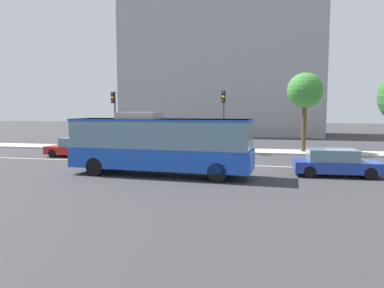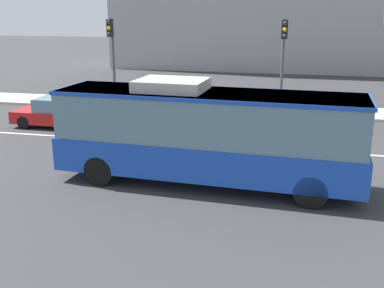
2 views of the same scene
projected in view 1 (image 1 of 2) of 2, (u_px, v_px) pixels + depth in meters
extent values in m
plane|color=#333335|center=(225.00, 165.00, 23.58)|extent=(160.00, 160.00, 0.00)
cube|color=#B2ADA3|center=(236.00, 151.00, 31.09)|extent=(80.00, 3.05, 0.14)
cube|color=silver|center=(225.00, 165.00, 23.58)|extent=(76.00, 0.16, 0.01)
cube|color=#1947B7|center=(161.00, 158.00, 19.78)|extent=(10.13, 3.09, 1.10)
cube|color=slate|center=(160.00, 133.00, 19.66)|extent=(9.93, 3.00, 1.58)
cube|color=#1947B7|center=(160.00, 120.00, 19.59)|extent=(10.03, 3.06, 0.12)
cube|color=#B2B2B2|center=(140.00, 115.00, 19.89)|extent=(2.30, 1.93, 0.36)
cylinder|color=black|center=(225.00, 166.00, 19.97)|extent=(1.02, 0.36, 1.00)
cylinder|color=black|center=(217.00, 172.00, 17.86)|extent=(1.02, 0.36, 1.00)
cylinder|color=black|center=(114.00, 161.00, 21.79)|extent=(1.02, 0.36, 1.00)
cylinder|color=black|center=(95.00, 167.00, 19.68)|extent=(1.02, 0.36, 1.00)
cube|color=#B21919|center=(76.00, 150.00, 27.62)|extent=(4.52, 1.85, 0.60)
cube|color=slate|center=(79.00, 142.00, 27.51)|extent=(2.54, 1.69, 0.64)
cylinder|color=black|center=(53.00, 153.00, 27.20)|extent=(0.64, 0.23, 0.64)
cylinder|color=black|center=(65.00, 151.00, 28.75)|extent=(0.64, 0.23, 0.64)
cylinder|color=black|center=(89.00, 154.00, 26.53)|extent=(0.64, 0.23, 0.64)
cylinder|color=black|center=(99.00, 152.00, 28.09)|extent=(0.64, 0.23, 0.64)
cube|color=#1E3899|center=(336.00, 167.00, 19.58)|extent=(4.57, 1.99, 0.60)
cube|color=slate|center=(332.00, 155.00, 19.56)|extent=(2.59, 1.76, 0.64)
cylinder|color=black|center=(361.00, 169.00, 20.13)|extent=(0.65, 0.25, 0.64)
cylinder|color=black|center=(370.00, 174.00, 18.56)|extent=(0.65, 0.25, 0.64)
cylinder|color=black|center=(306.00, 167.00, 20.63)|extent=(0.65, 0.25, 0.64)
cylinder|color=black|center=(310.00, 172.00, 19.06)|extent=(0.65, 0.25, 0.64)
cylinder|color=#47474C|center=(115.00, 121.00, 32.07)|extent=(0.16, 0.16, 5.20)
cube|color=black|center=(113.00, 98.00, 31.60)|extent=(0.33, 0.29, 0.96)
sphere|color=#2D2D2D|center=(112.00, 94.00, 31.43)|extent=(0.22, 0.22, 0.22)
sphere|color=#F9A514|center=(112.00, 98.00, 31.46)|extent=(0.22, 0.22, 0.22)
sphere|color=#2D2D2D|center=(112.00, 101.00, 31.49)|extent=(0.22, 0.22, 0.22)
cylinder|color=#47474C|center=(223.00, 122.00, 30.03)|extent=(0.16, 0.16, 5.20)
cube|color=black|center=(224.00, 97.00, 29.56)|extent=(0.34, 0.31, 0.96)
sphere|color=#2D2D2D|center=(224.00, 93.00, 29.38)|extent=(0.22, 0.22, 0.22)
sphere|color=#F9A514|center=(223.00, 97.00, 29.41)|extent=(0.22, 0.22, 0.22)
sphere|color=#2D2D2D|center=(223.00, 101.00, 29.44)|extent=(0.22, 0.22, 0.22)
cylinder|color=#4C3823|center=(304.00, 128.00, 29.98)|extent=(0.36, 0.36, 4.11)
sphere|color=#387F33|center=(305.00, 90.00, 29.68)|extent=(2.89, 2.89, 2.89)
cube|color=#939399|center=(223.00, 53.00, 53.09)|extent=(28.26, 12.96, 23.80)
cube|color=slate|center=(321.00, 120.00, 50.76)|extent=(0.33, 11.09, 1.50)
cube|color=slate|center=(322.00, 96.00, 50.44)|extent=(0.33, 11.09, 1.50)
cube|color=slate|center=(323.00, 71.00, 50.12)|extent=(0.33, 11.09, 1.50)
cube|color=slate|center=(324.00, 46.00, 49.80)|extent=(0.33, 11.09, 1.50)
cube|color=slate|center=(324.00, 21.00, 49.48)|extent=(0.33, 11.09, 1.50)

